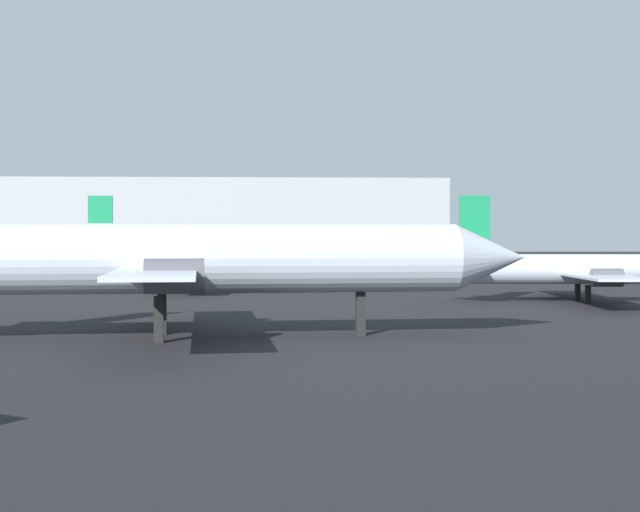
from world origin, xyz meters
The scene contains 4 objects.
airplane_on_taxiway centered at (-1.10, 34.63, 4.15)m, with size 36.73×23.12×11.36m.
airplane_far_left centered at (29.12, 58.81, 2.67)m, with size 26.47×23.44×8.61m.
airplane_far_right centered at (-3.37, 72.88, 2.91)m, with size 27.26×16.53×9.17m.
terminal_building centered at (-12.09, 134.73, 7.14)m, with size 84.62×21.48×14.28m, color #999EA3.
Camera 1 is at (3.78, -12.40, 5.30)m, focal length 50.51 mm.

